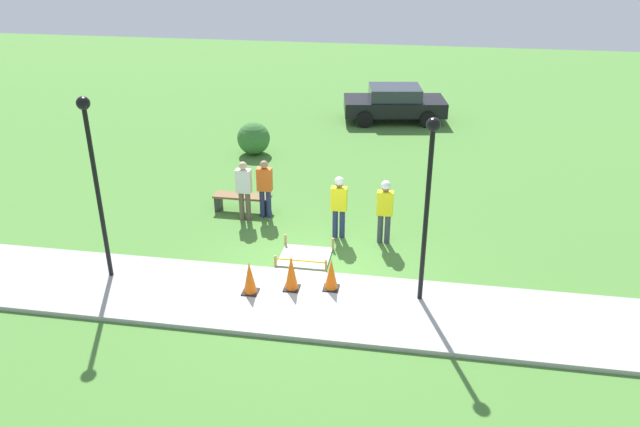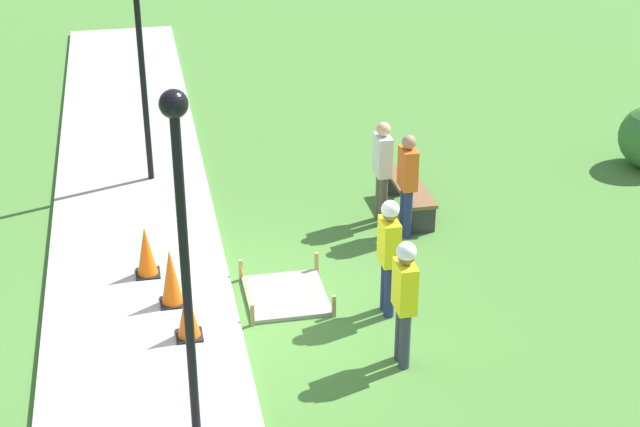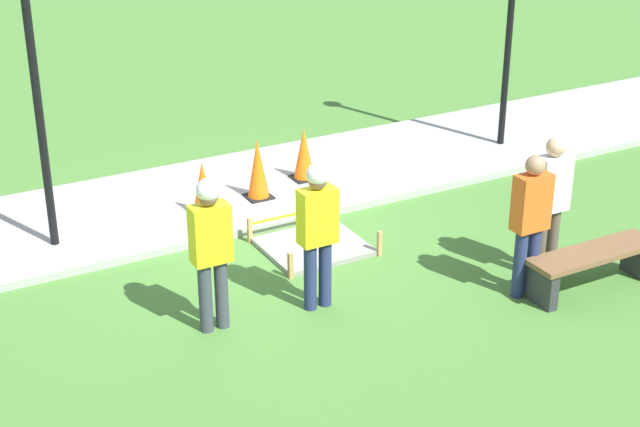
% 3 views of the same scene
% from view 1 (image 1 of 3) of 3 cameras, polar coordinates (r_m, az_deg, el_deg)
% --- Properties ---
extents(ground_plane, '(60.00, 60.00, 0.00)m').
position_cam_1_polar(ground_plane, '(14.41, -0.60, -5.60)').
color(ground_plane, '#477A33').
extents(sidewalk, '(28.00, 2.53, 0.10)m').
position_cam_1_polar(sidewalk, '(13.33, -1.56, -8.16)').
color(sidewalk, '#9E9E99').
rests_on(sidewalk, ground_plane).
extents(wet_concrete_patch, '(1.25, 1.14, 0.32)m').
position_cam_1_polar(wet_concrete_patch, '(15.05, -1.38, -4.01)').
color(wet_concrete_patch, gray).
rests_on(wet_concrete_patch, ground_plane).
extents(traffic_cone_near_patch, '(0.34, 0.34, 0.74)m').
position_cam_1_polar(traffic_cone_near_patch, '(13.47, -6.44, -5.85)').
color(traffic_cone_near_patch, black).
rests_on(traffic_cone_near_patch, sidewalk).
extents(traffic_cone_far_patch, '(0.34, 0.34, 0.82)m').
position_cam_1_polar(traffic_cone_far_patch, '(13.51, -2.63, -5.41)').
color(traffic_cone_far_patch, black).
rests_on(traffic_cone_far_patch, sidewalk).
extents(traffic_cone_sidewalk_edge, '(0.34, 0.34, 0.72)m').
position_cam_1_polar(traffic_cone_sidewalk_edge, '(13.53, 1.04, -5.57)').
color(traffic_cone_sidewalk_edge, black).
rests_on(traffic_cone_sidewalk_edge, sidewalk).
extents(park_bench, '(1.61, 0.44, 0.48)m').
position_cam_1_polar(park_bench, '(17.49, -7.10, 1.23)').
color(park_bench, '#2D2D33').
rests_on(park_bench, ground_plane).
extents(worker_supervisor, '(0.40, 0.24, 1.66)m').
position_cam_1_polar(worker_supervisor, '(15.65, 1.75, 1.03)').
color(worker_supervisor, navy).
rests_on(worker_supervisor, ground_plane).
extents(worker_assistant, '(0.40, 0.24, 1.69)m').
position_cam_1_polar(worker_assistant, '(15.44, 5.95, 0.62)').
color(worker_assistant, '#383D47').
rests_on(worker_assistant, ground_plane).
extents(bystander_in_orange_shirt, '(0.40, 0.22, 1.64)m').
position_cam_1_polar(bystander_in_orange_shirt, '(16.84, -5.07, 2.54)').
color(bystander_in_orange_shirt, navy).
rests_on(bystander_in_orange_shirt, ground_plane).
extents(bystander_in_gray_shirt, '(0.40, 0.22, 1.67)m').
position_cam_1_polar(bystander_in_gray_shirt, '(16.73, -6.97, 2.37)').
color(bystander_in_gray_shirt, brown).
rests_on(bystander_in_gray_shirt, ground_plane).
extents(lamppost_near, '(0.28, 0.28, 3.96)m').
position_cam_1_polar(lamppost_near, '(12.36, 9.90, 2.52)').
color(lamppost_near, black).
rests_on(lamppost_near, sidewalk).
extents(lamppost_far, '(0.28, 0.28, 4.11)m').
position_cam_1_polar(lamppost_far, '(13.88, -20.03, 4.26)').
color(lamppost_far, black).
rests_on(lamppost_far, sidewalk).
extents(parked_car_black, '(4.28, 2.61, 1.40)m').
position_cam_1_polar(parked_car_black, '(25.72, 6.82, 10.01)').
color(parked_car_black, black).
rests_on(parked_car_black, ground_plane).
extents(shrub_rounded_near, '(1.13, 1.13, 1.13)m').
position_cam_1_polar(shrub_rounded_near, '(21.84, -6.09, 6.86)').
color(shrub_rounded_near, '#387033').
rests_on(shrub_rounded_near, ground_plane).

